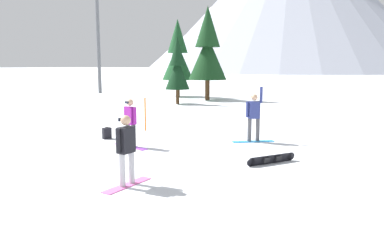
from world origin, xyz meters
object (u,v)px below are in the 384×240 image
object	(u,v)px
snowboarder_foreground	(126,149)
loose_snowboard_far_spare	(272,159)
snowboarder_background	(254,116)
pine_tree_broad	(177,67)
backpack_black	(107,133)
snowboarder_midground	(130,122)
trail_marker_pole	(145,114)
ski_lift_tower	(98,30)
pine_tree_slender	(178,55)
pine_tree_short	(208,49)

from	to	relation	value
snowboarder_foreground	loose_snowboard_far_spare	xyz separation A→B (m)	(2.51, 3.59, -0.77)
snowboarder_background	pine_tree_broad	bearing A→B (deg)	131.70
snowboarder_foreground	loose_snowboard_far_spare	world-z (taller)	snowboarder_foreground
snowboarder_foreground	backpack_black	distance (m)	6.05
snowboarder_midground	backpack_black	distance (m)	2.00
snowboarder_background	backpack_black	xyz separation A→B (m)	(-5.29, -2.14, -0.77)
backpack_black	trail_marker_pole	world-z (taller)	trail_marker_pole
ski_lift_tower	snowboarder_midground	bearing A→B (deg)	-45.96
ski_lift_tower	trail_marker_pole	bearing A→B (deg)	-43.47
snowboarder_midground	trail_marker_pole	size ratio (longest dim) A/B	1.16
pine_tree_slender	snowboarder_background	bearing A→B (deg)	-52.03
snowboarder_foreground	trail_marker_pole	bearing A→B (deg)	121.73
backpack_black	pine_tree_short	size ratio (longest dim) A/B	0.06
trail_marker_pole	snowboarder_foreground	bearing A→B (deg)	-58.27
snowboarder_background	loose_snowboard_far_spare	size ratio (longest dim) A/B	1.42
backpack_black	pine_tree_slender	xyz separation A→B (m)	(-7.50, 18.53, 3.60)
backpack_black	trail_marker_pole	distance (m)	2.29
snowboarder_foreground	pine_tree_short	size ratio (longest dim) A/B	0.22
ski_lift_tower	loose_snowboard_far_spare	bearing A→B (deg)	-38.92
snowboarder_midground	ski_lift_tower	size ratio (longest dim) A/B	0.15
snowboarder_foreground	pine_tree_broad	xyz separation A→B (m)	(-8.49, 17.03, 1.81)
trail_marker_pole	pine_tree_short	xyz separation A→B (m)	(-3.93, 14.54, 3.43)
snowboarder_background	pine_tree_short	distance (m)	17.42
snowboarder_foreground	pine_tree_slender	distance (m)	25.79
pine_tree_short	snowboarder_midground	bearing A→B (deg)	-72.92
loose_snowboard_far_spare	pine_tree_short	size ratio (longest dim) A/B	0.19
pine_tree_broad	trail_marker_pole	bearing A→B (deg)	-66.95
trail_marker_pole	pine_tree_broad	world-z (taller)	pine_tree_broad
loose_snowboard_far_spare	pine_tree_slender	bearing A→B (deg)	126.70
loose_snowboard_far_spare	pine_tree_slender	size ratio (longest dim) A/B	0.21
snowboarder_foreground	loose_snowboard_far_spare	bearing A→B (deg)	55.00
snowboarder_midground	snowboarder_background	world-z (taller)	snowboarder_background
pine_tree_broad	pine_tree_short	bearing A→B (deg)	81.73
snowboarder_background	trail_marker_pole	bearing A→B (deg)	179.15
loose_snowboard_far_spare	ski_lift_tower	xyz separation A→B (m)	(-23.48, 18.96, 6.30)
pine_tree_short	pine_tree_slender	bearing A→B (deg)	155.32
snowboarder_background	pine_tree_slender	bearing A→B (deg)	127.97
snowboarder_foreground	ski_lift_tower	bearing A→B (deg)	132.93
snowboarder_foreground	pine_tree_slender	xyz separation A→B (m)	(-11.78, 22.75, 2.91)
trail_marker_pole	pine_tree_slender	bearing A→B (deg)	115.53
loose_snowboard_far_spare	snowboarder_midground	bearing A→B (deg)	-178.90
pine_tree_short	ski_lift_tower	xyz separation A→B (m)	(-13.05, 1.56, 2.27)
pine_tree_broad	pine_tree_slender	xyz separation A→B (m)	(-3.29, 5.72, 1.10)
snowboarder_background	pine_tree_short	xyz separation A→B (m)	(-8.93, 14.61, 3.18)
snowboarder_background	pine_tree_slender	distance (m)	20.98
trail_marker_pole	backpack_black	bearing A→B (deg)	-97.52
snowboarder_midground	trail_marker_pole	xyz separation A→B (m)	(-1.44, 2.95, -0.16)
trail_marker_pole	pine_tree_slender	xyz separation A→B (m)	(-7.79, 16.32, 3.08)
trail_marker_pole	pine_tree_slender	world-z (taller)	pine_tree_slender
loose_snowboard_far_spare	trail_marker_pole	distance (m)	7.12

